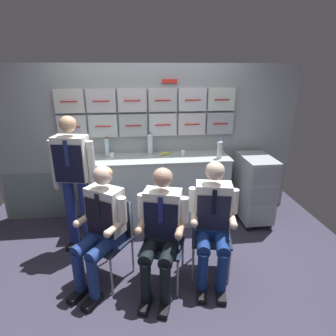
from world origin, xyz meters
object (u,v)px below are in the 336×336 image
at_px(snack_banana, 166,153).
at_px(crew_member_left, 101,223).
at_px(folding_chair_right, 165,233).
at_px(crew_member_near_trolley, 213,218).
at_px(service_trolley, 254,187).
at_px(crew_member_right, 161,227).
at_px(sparkling_bottle_green, 220,149).
at_px(folding_chair_near_trolley, 211,225).
at_px(crew_member_standing, 74,175).
at_px(folding_chair_left, 112,230).
at_px(paper_cup_blue, 112,155).

bearing_deg(snack_banana, crew_member_left, -121.40).
height_order(folding_chair_right, crew_member_near_trolley, crew_member_near_trolley).
xyz_separation_m(service_trolley, crew_member_near_trolley, (-0.89, -1.05, 0.17)).
xyz_separation_m(crew_member_right, sparkling_bottle_green, (0.88, 1.15, 0.41)).
bearing_deg(crew_member_right, crew_member_near_trolley, 9.90).
distance_m(folding_chair_near_trolley, crew_member_standing, 1.63).
xyz_separation_m(crew_member_near_trolley, sparkling_bottle_green, (0.36, 1.06, 0.40)).
bearing_deg(crew_member_left, folding_chair_left, 56.13).
relative_size(crew_member_left, sparkling_bottle_green, 4.69).
xyz_separation_m(folding_chair_right, folding_chair_near_trolley, (0.51, 0.09, 0.00)).
relative_size(folding_chair_left, sparkling_bottle_green, 3.16).
bearing_deg(folding_chair_right, crew_member_right, -107.08).
xyz_separation_m(folding_chair_left, crew_member_near_trolley, (1.01, -0.17, 0.17)).
bearing_deg(service_trolley, crew_member_right, -141.07).
xyz_separation_m(folding_chair_near_trolley, sparkling_bottle_green, (0.32, 0.90, 0.57)).
height_order(service_trolley, crew_member_left, crew_member_left).
relative_size(crew_member_left, crew_member_near_trolley, 0.99).
relative_size(folding_chair_right, folding_chair_near_trolley, 1.00).
distance_m(crew_member_right, paper_cup_blue, 1.46).
height_order(folding_chair_near_trolley, sparkling_bottle_green, sparkling_bottle_green).
xyz_separation_m(crew_member_standing, snack_banana, (1.11, 0.61, 0.03)).
distance_m(folding_chair_left, snack_banana, 1.38).
distance_m(crew_member_left, crew_member_standing, 0.78).
height_order(folding_chair_right, folding_chair_near_trolley, same).
height_order(crew_member_near_trolley, snack_banana, crew_member_near_trolley).
distance_m(service_trolley, folding_chair_right, 1.69).
bearing_deg(service_trolley, paper_cup_blue, 174.89).
relative_size(sparkling_bottle_green, snack_banana, 1.54).
bearing_deg(sparkling_bottle_green, folding_chair_left, -147.05).
bearing_deg(folding_chair_right, sparkling_bottle_green, 50.05).
height_order(folding_chair_left, crew_member_left, crew_member_left).
bearing_deg(crew_member_standing, crew_member_left, -61.44).
bearing_deg(folding_chair_left, sparkling_bottle_green, 32.95).
xyz_separation_m(paper_cup_blue, snack_banana, (0.73, 0.06, -0.01)).
distance_m(folding_chair_right, crew_member_standing, 1.23).
bearing_deg(crew_member_standing, folding_chair_near_trolley, -19.51).
relative_size(service_trolley, folding_chair_near_trolley, 1.14).
bearing_deg(folding_chair_right, crew_member_left, -177.86).
height_order(folding_chair_left, crew_member_near_trolley, crew_member_near_trolley).
relative_size(folding_chair_right, sparkling_bottle_green, 3.16).
bearing_deg(crew_member_left, folding_chair_near_trolley, 5.96).
bearing_deg(crew_member_left, service_trolley, 27.01).
xyz_separation_m(folding_chair_right, paper_cup_blue, (-0.58, 1.17, 0.48)).
distance_m(crew_member_standing, paper_cup_blue, 0.67).
height_order(folding_chair_left, folding_chair_near_trolley, same).
relative_size(crew_member_right, sparkling_bottle_green, 4.69).
distance_m(crew_member_left, paper_cup_blue, 1.23).
distance_m(sparkling_bottle_green, snack_banana, 0.74).
xyz_separation_m(folding_chair_right, crew_member_standing, (-0.97, 0.62, 0.44)).
distance_m(sparkling_bottle_green, paper_cup_blue, 1.43).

